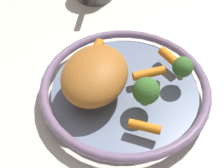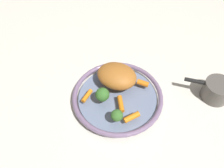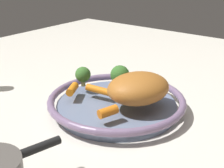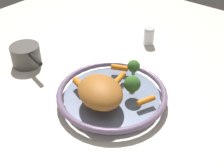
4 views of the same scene
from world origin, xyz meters
name	(u,v)px [view 3 (image 3 of 4)]	position (x,y,z in m)	size (l,w,h in m)	color
ground_plane	(116,111)	(0.00, 0.00, 0.00)	(1.88, 1.88, 0.00)	silver
serving_bowl	(117,103)	(0.00, 0.00, 0.02)	(0.36, 0.36, 0.04)	slate
roast_chicken_piece	(138,88)	(0.01, -0.06, 0.08)	(0.16, 0.13, 0.07)	#AE6728
baby_carrot_near_rim	(98,90)	(-0.01, 0.05, 0.05)	(0.02, 0.02, 0.07)	orange
baby_carrot_center	(136,79)	(0.12, 0.02, 0.05)	(0.02, 0.02, 0.06)	orange
baby_carrot_right	(72,89)	(-0.05, 0.11, 0.05)	(0.02, 0.02, 0.06)	orange
baby_carrot_left	(108,112)	(-0.10, -0.05, 0.05)	(0.02, 0.02, 0.05)	orange
broccoli_floret_small	(120,75)	(0.06, 0.03, 0.08)	(0.05, 0.05, 0.06)	#9CA566
broccoli_floret_edge	(84,74)	(0.00, 0.12, 0.08)	(0.04, 0.04, 0.06)	tan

